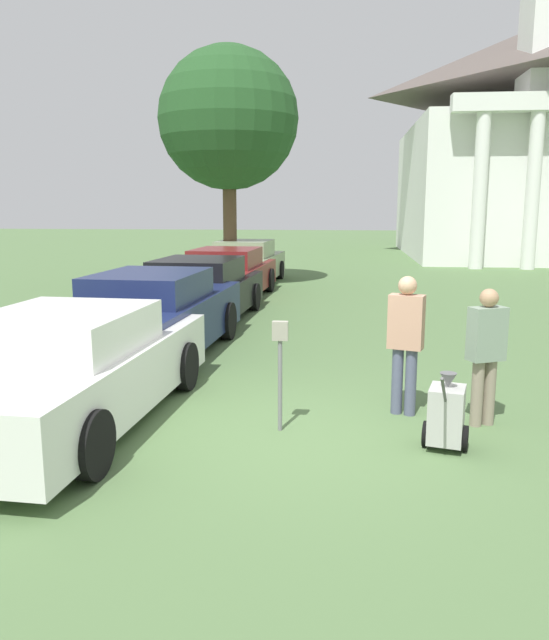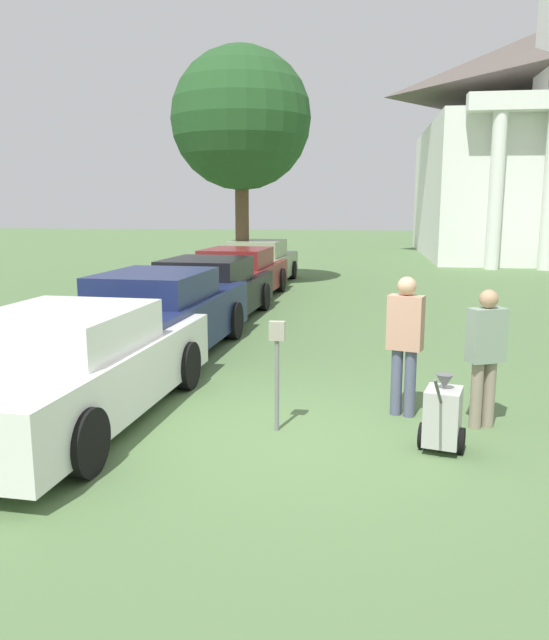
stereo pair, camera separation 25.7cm
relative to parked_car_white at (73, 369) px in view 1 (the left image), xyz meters
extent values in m
plane|color=#517042|center=(2.75, -0.17, -0.66)|extent=(120.00, 120.00, 0.00)
cube|color=silver|center=(0.00, 0.03, -0.10)|extent=(2.15, 4.90, 0.74)
cube|color=silver|center=(-0.01, -0.16, 0.50)|extent=(1.77, 2.10, 0.47)
cylinder|color=black|center=(-0.84, 1.57, -0.32)|extent=(0.22, 0.69, 0.68)
cylinder|color=black|center=(1.01, 1.47, -0.32)|extent=(0.22, 0.69, 0.68)
cylinder|color=black|center=(0.85, -1.50, -0.32)|extent=(0.22, 0.69, 0.68)
cube|color=#19234C|center=(0.00, 3.32, -0.05)|extent=(2.12, 5.29, 0.82)
cube|color=#19234C|center=(-0.01, 3.11, 0.60)|extent=(1.74, 2.27, 0.47)
cylinder|color=black|center=(-0.81, 4.98, -0.30)|extent=(0.22, 0.74, 0.73)
cylinder|color=black|center=(0.99, 4.88, -0.30)|extent=(0.22, 0.74, 0.73)
cylinder|color=black|center=(-0.99, 1.76, -0.30)|extent=(0.22, 0.74, 0.73)
cylinder|color=black|center=(0.81, 1.66, -0.30)|extent=(0.22, 0.74, 0.73)
cube|color=black|center=(0.00, 6.81, -0.12)|extent=(2.20, 5.21, 0.71)
cube|color=black|center=(-0.01, 6.61, 0.50)|extent=(1.81, 2.23, 0.53)
cylinder|color=black|center=(-0.85, 8.45, -0.32)|extent=(0.22, 0.68, 0.67)
cylinder|color=black|center=(1.03, 8.35, -0.32)|extent=(0.22, 0.68, 0.67)
cylinder|color=black|center=(-1.03, 5.28, -0.32)|extent=(0.22, 0.68, 0.67)
cylinder|color=black|center=(0.86, 5.18, -0.32)|extent=(0.22, 0.68, 0.67)
cube|color=maroon|center=(0.00, 10.23, -0.10)|extent=(2.17, 5.20, 0.72)
cube|color=maroon|center=(-0.01, 10.02, 0.51)|extent=(1.78, 2.23, 0.50)
cylinder|color=black|center=(-0.84, 11.86, -0.30)|extent=(0.22, 0.72, 0.71)
cylinder|color=black|center=(1.01, 11.76, -0.30)|extent=(0.22, 0.72, 0.71)
cylinder|color=black|center=(-1.01, 8.70, -0.30)|extent=(0.22, 0.72, 0.71)
cylinder|color=black|center=(0.84, 8.60, -0.30)|extent=(0.22, 0.72, 0.71)
cube|color=gray|center=(0.00, 13.59, -0.11)|extent=(2.14, 5.15, 0.75)
cube|color=gray|center=(-0.01, 13.39, 0.53)|extent=(1.76, 2.21, 0.52)
cylinder|color=black|center=(-0.83, 15.21, -0.34)|extent=(0.21, 0.66, 0.65)
cylinder|color=black|center=(1.00, 15.11, -0.34)|extent=(0.21, 0.66, 0.65)
cylinder|color=black|center=(-1.00, 12.08, -0.34)|extent=(0.21, 0.66, 0.65)
cylinder|color=black|center=(0.83, 11.98, -0.34)|extent=(0.21, 0.66, 0.65)
cylinder|color=slate|center=(2.49, -0.01, -0.12)|extent=(0.05, 0.05, 1.08)
cube|color=gray|center=(2.49, -0.01, 0.53)|extent=(0.18, 0.09, 0.22)
cylinder|color=#515670|center=(4.06, 0.71, -0.24)|extent=(0.14, 0.14, 0.85)
cylinder|color=#515670|center=(3.90, 0.76, -0.24)|extent=(0.14, 0.14, 0.85)
cube|color=tan|center=(3.98, 0.73, 0.52)|extent=(0.47, 0.34, 0.67)
sphere|color=tan|center=(3.98, 0.73, 0.97)|extent=(0.23, 0.23, 0.23)
cylinder|color=gray|center=(4.95, 0.47, -0.26)|extent=(0.14, 0.14, 0.80)
cylinder|color=gray|center=(4.80, 0.40, -0.26)|extent=(0.14, 0.14, 0.80)
cube|color=gray|center=(4.88, 0.43, 0.45)|extent=(0.47, 0.37, 0.63)
sphere|color=tan|center=(4.88, 0.43, 0.88)|extent=(0.22, 0.22, 0.22)
cube|color=#B2B2AD|center=(4.32, -0.37, -0.28)|extent=(0.46, 0.52, 0.60)
cone|color=#59595B|center=(4.32, -0.37, 0.10)|extent=(0.18, 0.18, 0.16)
cylinder|color=#4C4C4C|center=(4.21, -0.83, 0.12)|extent=(0.17, 0.58, 0.43)
cylinder|color=black|center=(4.12, -0.32, -0.52)|extent=(0.12, 0.28, 0.28)
cylinder|color=black|center=(4.52, -0.42, -0.52)|extent=(0.12, 0.28, 0.28)
cube|color=white|center=(11.78, 27.12, 2.62)|extent=(10.37, 13.80, 6.56)
pyramid|color=#564C47|center=(11.78, 27.12, 8.85)|extent=(10.57, 14.08, 2.95)
cylinder|color=white|center=(8.67, 19.62, 2.45)|extent=(0.56, 0.56, 6.23)
cylinder|color=white|center=(10.75, 19.62, 2.45)|extent=(0.56, 0.56, 6.23)
cylinder|color=brown|center=(-0.46, 13.23, 1.03)|extent=(0.44, 0.44, 3.39)
sphere|color=#234C23|center=(-0.46, 13.23, 4.61)|extent=(4.42, 4.42, 4.42)
camera|label=1|loc=(3.18, -6.91, 1.93)|focal=35.00mm
camera|label=2|loc=(3.43, -6.87, 1.93)|focal=35.00mm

